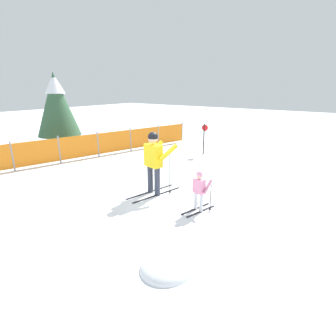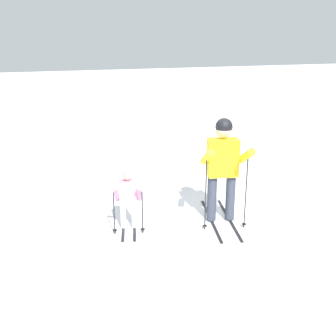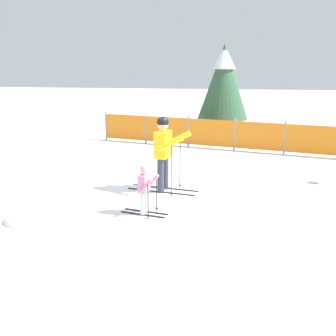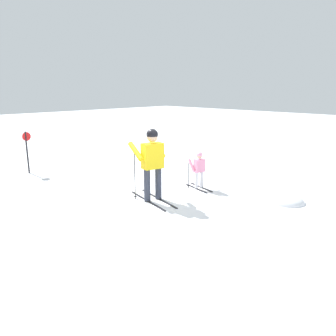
{
  "view_description": "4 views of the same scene",
  "coord_description": "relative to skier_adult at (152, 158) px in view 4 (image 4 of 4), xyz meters",
  "views": [
    {
      "loc": [
        -5.15,
        -4.3,
        2.89
      ],
      "look_at": [
        -0.09,
        -0.57,
        0.92
      ],
      "focal_mm": 28.0,
      "sensor_mm": 36.0,
      "label": 1
    },
    {
      "loc": [
        6.0,
        -2.8,
        3.03
      ],
      "look_at": [
        -0.25,
        -0.75,
        0.9
      ],
      "focal_mm": 45.0,
      "sensor_mm": 36.0,
      "label": 2
    },
    {
      "loc": [
        1.33,
        -9.29,
        3.1
      ],
      "look_at": [
        0.35,
        -1.01,
        0.84
      ],
      "focal_mm": 45.0,
      "sensor_mm": 36.0,
      "label": 3
    },
    {
      "loc": [
        -5.53,
        5.17,
        2.68
      ],
      "look_at": [
        0.16,
        -0.52,
        0.7
      ],
      "focal_mm": 35.0,
      "sensor_mm": 36.0,
      "label": 4
    }
  ],
  "objects": [
    {
      "name": "trail_marker",
      "position": [
        4.72,
        1.06,
        -0.22
      ],
      "size": [
        0.05,
        0.28,
        1.34
      ],
      "color": "black",
      "rests_on": "ground_plane"
    },
    {
      "name": "skier_child",
      "position": [
        -0.19,
        -1.53,
        -0.47
      ],
      "size": [
        0.97,
        0.51,
        1.01
      ],
      "rotation": [
        0.0,
        0.0,
        -0.24
      ],
      "color": "black",
      "rests_on": "ground_plane"
    },
    {
      "name": "ground_plane",
      "position": [
        -0.13,
        -0.06,
        -1.05
      ],
      "size": [
        60.0,
        60.0,
        0.0
      ],
      "primitive_type": "plane",
      "color": "white"
    },
    {
      "name": "skier_adult",
      "position": [
        0.0,
        0.0,
        0.0
      ],
      "size": [
        1.69,
        0.84,
        1.75
      ],
      "rotation": [
        0.0,
        0.0,
        -0.22
      ],
      "color": "black",
      "rests_on": "ground_plane"
    },
    {
      "name": "snow_mound",
      "position": [
        -2.29,
        -2.17,
        -1.05
      ],
      "size": [
        1.07,
        0.91,
        0.43
      ],
      "primitive_type": "ellipsoid",
      "color": "white",
      "rests_on": "ground_plane"
    }
  ]
}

